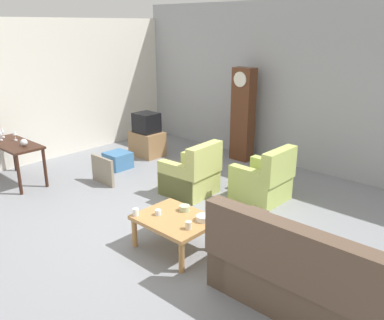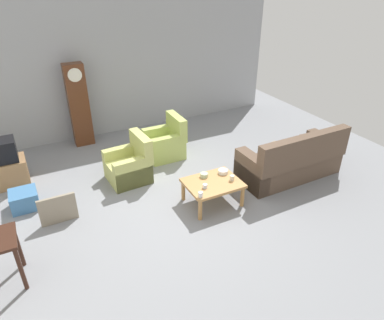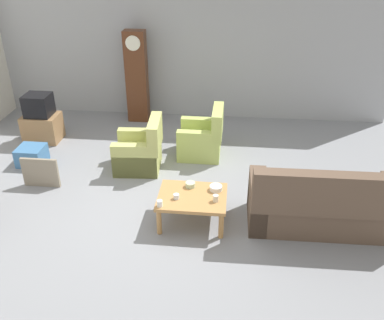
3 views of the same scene
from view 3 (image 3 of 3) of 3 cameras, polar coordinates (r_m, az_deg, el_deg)
ground_plane at (r=6.47m, az=-3.39°, el=-6.05°), size 10.40×10.40×0.00m
garage_door_wall at (r=9.11m, az=-0.07°, el=15.65°), size 8.40×0.16×3.20m
couch_floral at (r=6.09m, az=17.76°, el=-6.02°), size 2.11×0.91×1.04m
armchair_olive_near at (r=7.32m, az=-7.05°, el=1.06°), size 0.84×0.81×0.92m
armchair_olive_far at (r=7.70m, az=1.43°, el=2.80°), size 0.79×0.76×0.92m
coffee_table_wood at (r=5.90m, az=0.04°, el=-5.37°), size 0.96×0.76×0.44m
grandfather_clock at (r=9.04m, az=-7.53°, el=11.15°), size 0.44×0.30×1.93m
tv_stand_cabinet at (r=8.79m, az=-19.68°, el=4.18°), size 0.68×0.52×0.53m
tv_crt at (r=8.61m, az=-20.20°, el=7.04°), size 0.48×0.44×0.42m
framed_picture_leaning at (r=7.19m, az=-19.94°, el=-1.62°), size 0.60×0.05×0.50m
storage_box_blue at (r=7.99m, az=-20.99°, el=0.59°), size 0.46×0.45×0.32m
cup_white_porcelain at (r=5.64m, az=-4.41°, el=-5.92°), size 0.08×0.08×0.09m
cup_blue_rimmed at (r=5.79m, az=-2.15°, el=-4.98°), size 0.08×0.08×0.07m
cup_cream_tall at (r=5.73m, az=3.23°, el=-5.22°), size 0.08×0.08×0.10m
bowl_white_stacked at (r=5.98m, az=3.27°, el=-3.82°), size 0.18×0.18×0.07m
bowl_shallow_green at (r=6.04m, az=-0.23°, el=-3.37°), size 0.14×0.14×0.07m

